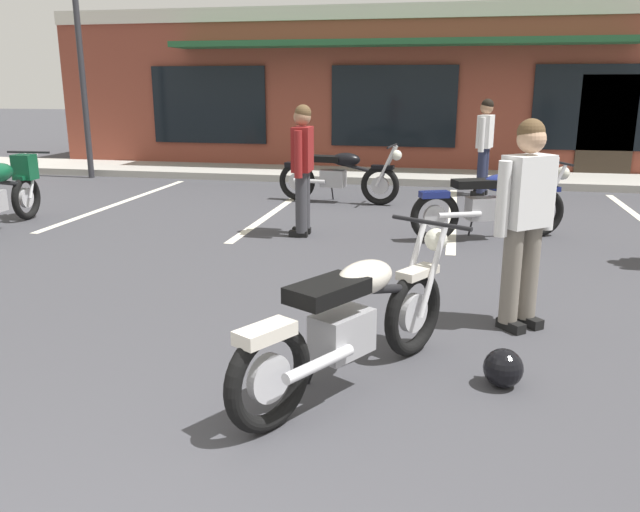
# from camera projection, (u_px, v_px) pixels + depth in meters

# --- Properties ---
(ground_plane) EXTENTS (80.00, 80.00, 0.00)m
(ground_plane) POSITION_uv_depth(u_px,v_px,m) (291.00, 309.00, 5.68)
(ground_plane) COLOR #3D3D42
(sidewalk_kerb) EXTENTS (22.00, 1.80, 0.14)m
(sidewalk_kerb) POSITION_uv_depth(u_px,v_px,m) (388.00, 176.00, 13.36)
(sidewalk_kerb) COLOR #A8A59E
(sidewalk_kerb) RESTS_ON ground_plane
(brick_storefront_building) EXTENTS (15.70, 7.08, 3.53)m
(brick_storefront_building) POSITION_uv_depth(u_px,v_px,m) (405.00, 90.00, 16.59)
(brick_storefront_building) COLOR brown
(brick_storefront_building) RESTS_ON ground_plane
(painted_stall_lines) EXTENTS (8.27, 4.80, 0.01)m
(painted_stall_lines) POSITION_uv_depth(u_px,v_px,m) (363.00, 211.00, 9.98)
(painted_stall_lines) COLOR silver
(painted_stall_lines) RESTS_ON ground_plane
(motorcycle_foreground_classic) EXTENTS (1.32, 1.89, 0.98)m
(motorcycle_foreground_classic) POSITION_uv_depth(u_px,v_px,m) (353.00, 320.00, 4.12)
(motorcycle_foreground_classic) COLOR black
(motorcycle_foreground_classic) RESTS_ON ground_plane
(motorcycle_black_cruiser) EXTENTS (1.99, 1.11, 0.98)m
(motorcycle_black_cruiser) POSITION_uv_depth(u_px,v_px,m) (491.00, 203.00, 8.11)
(motorcycle_black_cruiser) COLOR black
(motorcycle_black_cruiser) RESTS_ON ground_plane
(motorcycle_silver_naked) EXTENTS (2.11, 0.70, 0.98)m
(motorcycle_silver_naked) POSITION_uv_depth(u_px,v_px,m) (339.00, 175.00, 10.62)
(motorcycle_silver_naked) COLOR black
(motorcycle_silver_naked) RESTS_ON ground_plane
(person_in_black_shirt) EXTENTS (0.28, 0.60, 1.68)m
(person_in_black_shirt) POSITION_uv_depth(u_px,v_px,m) (303.00, 163.00, 8.18)
(person_in_black_shirt) COLOR black
(person_in_black_shirt) RESTS_ON ground_plane
(person_in_shorts_foreground) EXTENTS (0.35, 0.61, 1.68)m
(person_in_shorts_foreground) POSITION_uv_depth(u_px,v_px,m) (485.00, 141.00, 11.17)
(person_in_shorts_foreground) COLOR black
(person_in_shorts_foreground) RESTS_ON ground_plane
(person_by_back_row) EXTENTS (0.52, 0.47, 1.68)m
(person_by_back_row) POSITION_uv_depth(u_px,v_px,m) (525.00, 213.00, 5.02)
(person_by_back_row) COLOR black
(person_by_back_row) RESTS_ON ground_plane
(helmet_on_pavement) EXTENTS (0.26, 0.26, 0.26)m
(helmet_on_pavement) POSITION_uv_depth(u_px,v_px,m) (503.00, 368.00, 4.20)
(helmet_on_pavement) COLOR black
(helmet_on_pavement) RESTS_ON ground_plane
(parking_lot_lamp_post) EXTENTS (0.24, 0.76, 4.86)m
(parking_lot_lamp_post) POSITION_uv_depth(u_px,v_px,m) (74.00, 19.00, 12.63)
(parking_lot_lamp_post) COLOR #2D2D33
(parking_lot_lamp_post) RESTS_ON ground_plane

